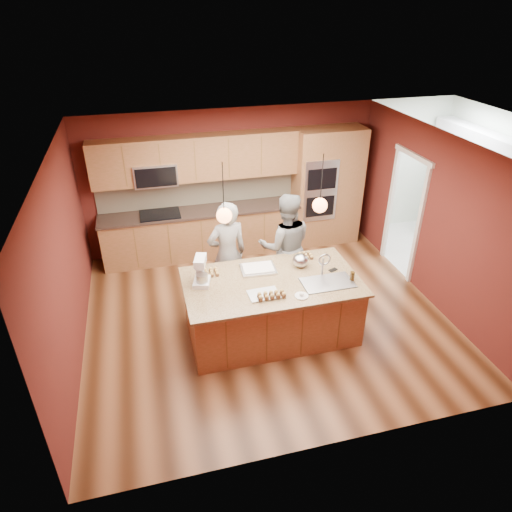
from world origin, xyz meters
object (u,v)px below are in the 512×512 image
object	(u,v)px
person_left	(227,254)
stand_mixer	(201,273)
mixing_bowl	(300,261)
island	(272,306)
person_right	(285,246)

from	to	relation	value
person_left	stand_mixer	world-z (taller)	person_left
mixing_bowl	stand_mixer	bearing A→B (deg)	-176.27
island	stand_mixer	size ratio (longest dim) A/B	5.97
stand_mixer	mixing_bowl	size ratio (longest dim) A/B	1.71
person_right	mixing_bowl	world-z (taller)	person_right
person_right	mixing_bowl	bearing A→B (deg)	101.11
person_right	stand_mixer	xyz separation A→B (m)	(-1.47, -0.77, 0.19)
person_right	mixing_bowl	size ratio (longest dim) A/B	7.40
island	mixing_bowl	xyz separation A→B (m)	(0.51, 0.28, 0.54)
person_left	person_right	xyz separation A→B (m)	(0.95, 0.00, 0.02)
person_right	stand_mixer	bearing A→B (deg)	37.28
island	mixing_bowl	size ratio (longest dim) A/B	10.22
person_right	stand_mixer	size ratio (longest dim) A/B	4.32
person_left	mixing_bowl	bearing A→B (deg)	135.43
person_right	mixing_bowl	xyz separation A→B (m)	(0.02, -0.67, 0.11)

